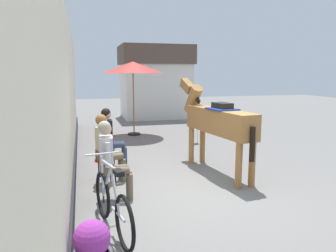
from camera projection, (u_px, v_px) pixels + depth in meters
ground_plane at (165, 153)px, 8.96m from camera, size 40.00×40.00×0.00m
pub_facade_wall at (63, 105)px, 6.63m from camera, size 0.34×14.00×3.40m
distant_cottage at (155, 81)px, 15.95m from camera, size 3.40×2.60×3.50m
seated_visitor_near at (110, 156)px, 5.52m from camera, size 0.61×0.49×1.39m
seated_visitor_middle at (106, 145)px, 6.41m from camera, size 0.61×0.48×1.39m
seated_visitor_far at (110, 134)px, 7.48m from camera, size 0.61×0.49×1.39m
saddled_horse_center at (216, 120)px, 7.05m from camera, size 0.75×2.98×2.06m
flower_planter_near at (92, 248)px, 3.45m from camera, size 0.43×0.43×0.64m
leaning_bicycle at (112, 204)px, 4.43m from camera, size 0.52×1.74×1.02m
cafe_parasol at (133, 68)px, 11.17m from camera, size 2.10×2.10×2.58m
spare_stool_white at (194, 130)px, 10.14m from camera, size 0.32×0.32×0.46m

